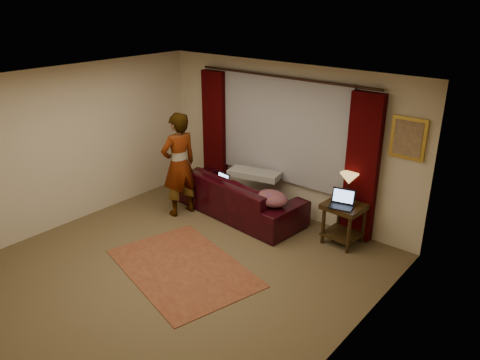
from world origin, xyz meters
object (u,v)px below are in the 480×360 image
object	(u,v)px
tiffany_lamp	(348,187)
laptop_table	(342,200)
laptop_sofa	(219,181)
end_table	(344,223)
person	(179,165)
sofa	(239,188)

from	to	relation	value
tiffany_lamp	laptop_table	world-z (taller)	tiffany_lamp
laptop_sofa	end_table	bearing A→B (deg)	19.40
laptop_sofa	laptop_table	world-z (taller)	laptop_table
end_table	person	size ratio (longest dim) A/B	0.37
laptop_sofa	tiffany_lamp	xyz separation A→B (m)	(2.19, 0.52, 0.30)
sofa	end_table	distance (m)	1.92
sofa	tiffany_lamp	xyz separation A→B (m)	(1.87, 0.35, 0.41)
sofa	laptop_table	distance (m)	1.93
laptop_sofa	laptop_table	distance (m)	2.25
tiffany_lamp	laptop_sofa	bearing A→B (deg)	-166.60
tiffany_lamp	person	world-z (taller)	person
laptop_table	person	distance (m)	2.80
sofa	laptop_sofa	size ratio (longest dim) A/B	7.44
sofa	end_table	world-z (taller)	sofa
tiffany_lamp	person	size ratio (longest dim) A/B	0.25
tiffany_lamp	laptop_table	xyz separation A→B (m)	(0.04, -0.27, -0.10)
laptop_table	person	world-z (taller)	person
laptop_sofa	person	world-z (taller)	person
laptop_sofa	tiffany_lamp	size ratio (longest dim) A/B	0.72
sofa	laptop_sofa	bearing A→B (deg)	33.22
end_table	tiffany_lamp	distance (m)	0.57
laptop_sofa	laptop_table	size ratio (longest dim) A/B	0.86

